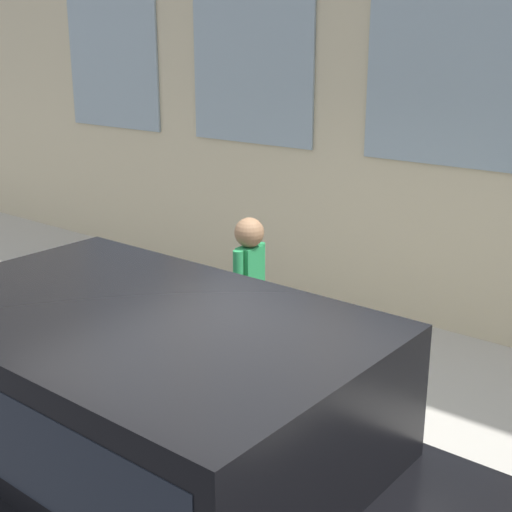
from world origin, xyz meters
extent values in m
plane|color=#2D2D30|center=(0.00, 0.00, 0.00)|extent=(80.00, 80.00, 0.00)
cube|color=#B2ADA3|center=(1.53, 0.00, 0.06)|extent=(3.07, 60.00, 0.13)
cube|color=#8C9EA8|center=(3.05, 0.00, 2.74)|extent=(0.03, 1.77, 1.78)
cube|color=#8C9EA8|center=(3.05, 2.45, 2.74)|extent=(0.03, 1.77, 1.78)
cube|color=#8C9EA8|center=(3.05, 4.89, 2.74)|extent=(0.03, 1.77, 1.78)
cylinder|color=gold|center=(0.52, 0.25, 0.15)|extent=(0.35, 0.35, 0.04)
cylinder|color=gold|center=(0.52, 0.25, 0.46)|extent=(0.26, 0.26, 0.66)
sphere|color=#A4891E|center=(0.52, 0.25, 0.79)|extent=(0.27, 0.27, 0.27)
cylinder|color=black|center=(0.52, 0.25, 0.87)|extent=(0.09, 0.09, 0.11)
cylinder|color=gold|center=(0.52, 0.07, 0.54)|extent=(0.09, 0.10, 0.09)
cylinder|color=gold|center=(0.52, 0.43, 0.54)|extent=(0.09, 0.10, 0.09)
cylinder|color=navy|center=(0.71, 0.61, 0.50)|extent=(0.11, 0.11, 0.74)
cylinder|color=navy|center=(0.87, 0.61, 0.50)|extent=(0.11, 0.11, 0.74)
cube|color=#268C4C|center=(0.79, 0.61, 1.14)|extent=(0.20, 0.14, 0.55)
cylinder|color=#268C4C|center=(0.65, 0.61, 1.15)|extent=(0.09, 0.09, 0.52)
cylinder|color=#268C4C|center=(0.93, 0.61, 1.15)|extent=(0.09, 0.09, 0.52)
sphere|color=#8C6647|center=(0.79, 0.61, 1.54)|extent=(0.25, 0.25, 0.25)
cylinder|color=black|center=(-0.39, 1.19, 0.34)|extent=(0.24, 0.68, 0.68)
cube|color=black|center=(-1.20, -0.13, 0.63)|extent=(1.86, 4.25, 0.58)
cube|color=black|center=(-1.20, -0.23, 1.30)|extent=(1.64, 2.64, 0.75)
cube|color=#1E232D|center=(-1.20, -0.23, 1.30)|extent=(1.65, 2.42, 0.48)
camera|label=1|loc=(-3.53, -2.95, 3.07)|focal=50.00mm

